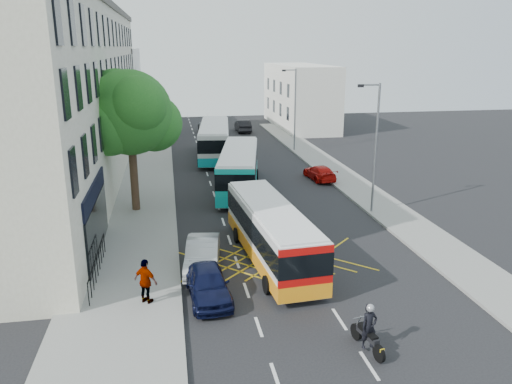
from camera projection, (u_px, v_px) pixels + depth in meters
name	position (u px, v px, depth m)	size (l,w,h in m)	color
ground	(339.00, 319.00, 19.43)	(120.00, 120.00, 0.00)	black
pavement_left	(136.00, 210.00, 32.17)	(5.00, 70.00, 0.15)	gray
pavement_right	(371.00, 198.00, 34.85)	(3.00, 70.00, 0.15)	gray
terrace_main	(64.00, 94.00, 38.36)	(8.30, 45.00, 13.50)	beige
terrace_far	(108.00, 87.00, 67.69)	(8.00, 20.00, 10.00)	silver
building_right	(300.00, 96.00, 65.53)	(6.00, 18.00, 8.00)	silver
street_tree	(129.00, 114.00, 30.40)	(6.30, 5.70, 8.80)	#382619
lamp_near	(375.00, 142.00, 30.52)	(1.45, 0.15, 8.00)	slate
lamp_far	(294.00, 105.00, 49.43)	(1.45, 0.15, 8.00)	slate
railings	(97.00, 264.00, 22.62)	(0.08, 5.60, 1.14)	black
bus_near	(271.00, 232.00, 24.42)	(3.09, 10.17, 2.82)	silver
bus_mid	(239.00, 169.00, 36.46)	(4.55, 11.21, 3.07)	silver
bus_far	(215.00, 140.00, 47.34)	(3.96, 11.73, 3.23)	silver
motorbike	(369.00, 329.00, 17.21)	(0.72, 2.02, 1.80)	black
parked_car_blue	(208.00, 283.00, 20.89)	(1.65, 4.10, 1.40)	black
parked_car_silver	(203.00, 254.00, 23.71)	(1.50, 4.32, 1.42)	#A8ACB0
red_hatchback	(320.00, 173.00, 39.73)	(1.61, 3.97, 1.15)	#B70C07
distant_car_grey	(210.00, 127.00, 61.08)	(2.37, 5.15, 1.43)	#44464C
distant_car_dark	(243.00, 126.00, 62.13)	(1.58, 4.53, 1.49)	black
pedestrian_far	(146.00, 281.00, 20.15)	(1.11, 0.46, 1.89)	gray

